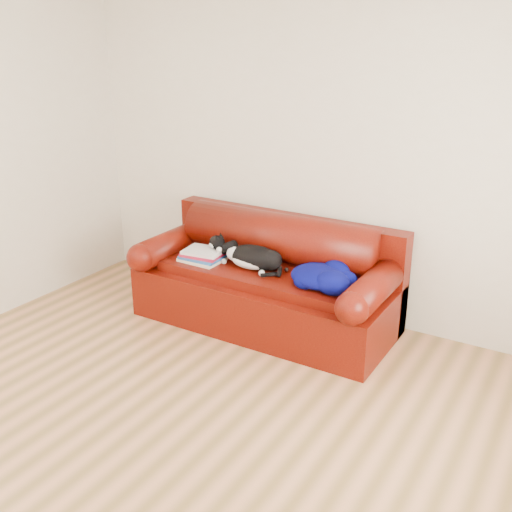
{
  "coord_description": "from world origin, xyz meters",
  "views": [
    {
      "loc": [
        2.04,
        -2.38,
        2.27
      ],
      "look_at": [
        -0.22,
        1.35,
        0.64
      ],
      "focal_mm": 42.0,
      "sensor_mm": 36.0,
      "label": 1
    }
  ],
  "objects_px": {
    "book_stack": "(203,255)",
    "cat": "(254,258)",
    "blanket": "(323,276)",
    "sofa_base": "(265,297)"
  },
  "relations": [
    {
      "from": "book_stack",
      "to": "cat",
      "type": "bearing_deg",
      "value": 9.13
    },
    {
      "from": "blanket",
      "to": "book_stack",
      "type": "bearing_deg",
      "value": -177.1
    },
    {
      "from": "book_stack",
      "to": "blanket",
      "type": "height_order",
      "value": "blanket"
    },
    {
      "from": "cat",
      "to": "blanket",
      "type": "distance_m",
      "value": 0.62
    },
    {
      "from": "book_stack",
      "to": "cat",
      "type": "distance_m",
      "value": 0.45
    },
    {
      "from": "sofa_base",
      "to": "book_stack",
      "type": "height_order",
      "value": "book_stack"
    },
    {
      "from": "book_stack",
      "to": "blanket",
      "type": "relative_size",
      "value": 0.61
    },
    {
      "from": "cat",
      "to": "sofa_base",
      "type": "bearing_deg",
      "value": 46.08
    },
    {
      "from": "sofa_base",
      "to": "cat",
      "type": "height_order",
      "value": "cat"
    },
    {
      "from": "sofa_base",
      "to": "book_stack",
      "type": "relative_size",
      "value": 6.08
    }
  ]
}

